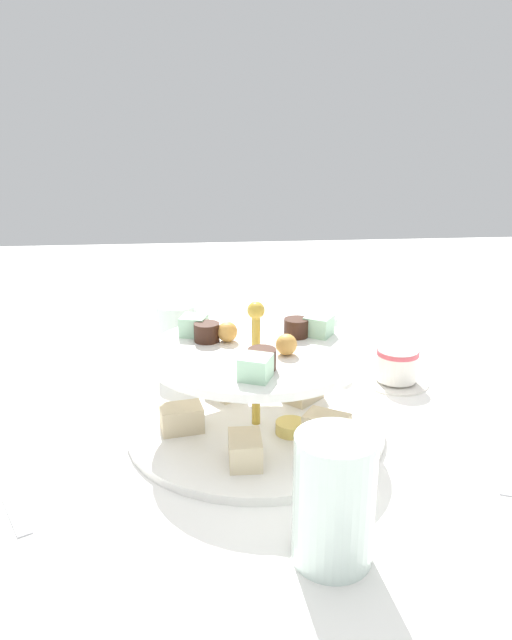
{
  "coord_description": "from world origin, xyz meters",
  "views": [
    {
      "loc": [
        -0.06,
        -0.64,
        0.35
      ],
      "look_at": [
        0.0,
        0.0,
        0.14
      ],
      "focal_mm": 33.74,
      "sensor_mm": 36.0,
      "label": 1
    }
  ],
  "objects": [
    {
      "name": "butter_knife_right",
      "position": [
        0.27,
        -0.08,
        0.0
      ],
      "size": [
        0.08,
        0.16,
        0.0
      ],
      "primitive_type": "cube",
      "rotation": [
        0.0,
        0.0,
        7.43
      ],
      "color": "silver",
      "rests_on": "ground_plane"
    },
    {
      "name": "butter_knife_left",
      "position": [
        -0.26,
        -0.1,
        0.0
      ],
      "size": [
        0.09,
        0.16,
        0.0
      ],
      "primitive_type": "cube",
      "rotation": [
        0.0,
        0.0,
        5.19
      ],
      "color": "silver",
      "rests_on": "ground_plane"
    },
    {
      "name": "ground_plane",
      "position": [
        0.0,
        0.0,
        0.0
      ],
      "size": [
        2.4,
        2.4,
        0.0
      ],
      "primitive_type": "plane",
      "color": "white"
    },
    {
      "name": "teacup_with_saucer",
      "position": [
        0.21,
        0.12,
        0.02
      ],
      "size": [
        0.09,
        0.09,
        0.05
      ],
      "color": "white",
      "rests_on": "ground_plane"
    },
    {
      "name": "water_glass_mid_back",
      "position": [
        -0.1,
        0.18,
        0.05
      ],
      "size": [
        0.06,
        0.06,
        0.11
      ],
      "primitive_type": "cylinder",
      "color": "silver",
      "rests_on": "ground_plane"
    },
    {
      "name": "water_glass_tall_right",
      "position": [
        0.04,
        -0.23,
        0.06
      ],
      "size": [
        0.07,
        0.07,
        0.12
      ],
      "primitive_type": "cylinder",
      "color": "silver",
      "rests_on": "ground_plane"
    },
    {
      "name": "tiered_serving_stand",
      "position": [
        0.0,
        -0.0,
        0.05
      ],
      "size": [
        0.3,
        0.3,
        0.16
      ],
      "color": "white",
      "rests_on": "ground_plane"
    },
    {
      "name": "water_glass_short_left",
      "position": [
        0.11,
        0.2,
        0.04
      ],
      "size": [
        0.06,
        0.06,
        0.08
      ],
      "primitive_type": "cylinder",
      "color": "silver",
      "rests_on": "ground_plane"
    }
  ]
}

